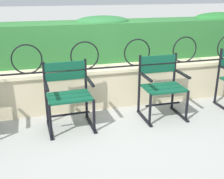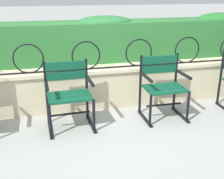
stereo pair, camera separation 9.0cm
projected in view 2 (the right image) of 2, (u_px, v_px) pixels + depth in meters
ground_plane at (114, 134)px, 3.53m from camera, size 60.00×60.00×0.00m
stone_wall at (99, 87)px, 4.29m from camera, size 8.41×0.41×0.62m
iron_arch_fence at (88, 57)px, 4.02m from camera, size 7.85×0.02×0.42m
hedge_row at (94, 39)px, 4.55m from camera, size 8.24×0.69×0.73m
park_chair_centre_left at (69, 93)px, 3.60m from camera, size 0.60×0.54×0.86m
park_chair_centre_right at (163, 85)px, 3.89m from camera, size 0.59×0.53×0.87m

